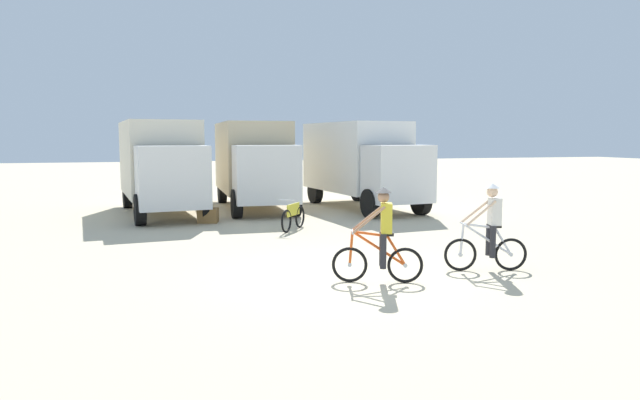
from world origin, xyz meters
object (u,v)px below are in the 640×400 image
at_px(box_truck_tan_camper, 254,160).
at_px(cyclist_orange_shirt, 381,239).
at_px(cyclist_cowboy_hat, 489,230).
at_px(box_truck_white_box, 361,160).
at_px(box_truck_cream_rv, 161,162).
at_px(bicycle_spare, 293,217).
at_px(supply_crate, 208,215).

xyz_separation_m(box_truck_tan_camper, cyclist_orange_shirt, (0.28, -12.34, -1.03)).
xyz_separation_m(box_truck_tan_camper, cyclist_cowboy_hat, (2.80, -12.05, -1.03)).
xyz_separation_m(box_truck_white_box, cyclist_cowboy_hat, (-1.27, -10.97, -1.03)).
distance_m(box_truck_cream_rv, bicycle_spare, 6.46).
xyz_separation_m(box_truck_white_box, cyclist_orange_shirt, (-3.79, -11.27, -1.03)).
distance_m(box_truck_white_box, bicycle_spare, 6.27).
distance_m(box_truck_tan_camper, cyclist_orange_shirt, 12.39).
height_order(box_truck_tan_camper, supply_crate, box_truck_tan_camper).
xyz_separation_m(bicycle_spare, supply_crate, (-2.29, 2.32, -0.17)).
bearing_deg(supply_crate, cyclist_cowboy_hat, -60.26).
relative_size(cyclist_cowboy_hat, bicycle_spare, 1.27).
relative_size(box_truck_cream_rv, supply_crate, 11.09).
bearing_deg(box_truck_tan_camper, bicycle_spare, -88.23).
relative_size(box_truck_cream_rv, box_truck_tan_camper, 1.03).
relative_size(box_truck_white_box, supply_crate, 11.10).
distance_m(box_truck_tan_camper, bicycle_spare, 5.96).
height_order(cyclist_orange_shirt, cyclist_cowboy_hat, same).
relative_size(box_truck_cream_rv, cyclist_orange_shirt, 3.83).
relative_size(box_truck_tan_camper, box_truck_white_box, 0.97).
bearing_deg(cyclist_orange_shirt, bicycle_spare, 90.90).
bearing_deg(cyclist_cowboy_hat, box_truck_white_box, 83.41).
distance_m(cyclist_orange_shirt, cyclist_cowboy_hat, 2.54).
xyz_separation_m(box_truck_white_box, bicycle_spare, (-3.89, -4.70, -1.48)).
relative_size(box_truck_cream_rv, bicycle_spare, 4.87).
distance_m(box_truck_cream_rv, supply_crate, 3.51).
distance_m(box_truck_white_box, supply_crate, 6.82).
bearing_deg(box_truck_cream_rv, bicycle_spare, -54.06).
height_order(box_truck_cream_rv, supply_crate, box_truck_cream_rv).
relative_size(box_truck_tan_camper, bicycle_spare, 4.75).
bearing_deg(cyclist_cowboy_hat, box_truck_cream_rv, 119.04).
bearing_deg(box_truck_tan_camper, cyclist_orange_shirt, -88.70).
bearing_deg(box_truck_tan_camper, box_truck_white_box, -14.81).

